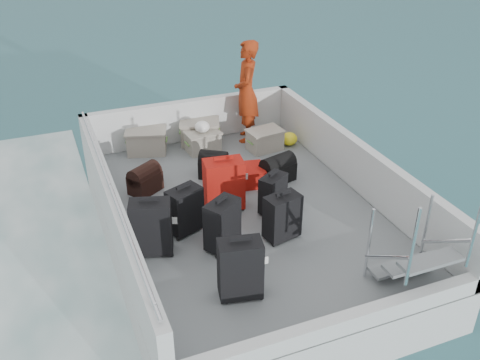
% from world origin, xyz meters
% --- Properties ---
extents(ground, '(160.00, 160.00, 0.00)m').
position_xyz_m(ground, '(0.00, 0.00, 0.00)').
color(ground, '#174752').
rests_on(ground, ground).
extents(ferry_hull, '(3.60, 5.00, 0.60)m').
position_xyz_m(ferry_hull, '(0.00, 0.00, 0.30)').
color(ferry_hull, silver).
rests_on(ferry_hull, ground).
extents(deck, '(3.30, 4.70, 0.02)m').
position_xyz_m(deck, '(0.00, 0.00, 0.61)').
color(deck, slate).
rests_on(deck, ferry_hull).
extents(deck_fittings, '(3.60, 5.00, 0.90)m').
position_xyz_m(deck_fittings, '(0.35, -0.32, 0.99)').
color(deck_fittings, silver).
rests_on(deck_fittings, deck).
extents(suitcase_1, '(0.53, 0.39, 0.70)m').
position_xyz_m(suitcase_1, '(-1.38, -0.48, 0.97)').
color(suitcase_1, black).
rests_on(suitcase_1, deck).
extents(suitcase_2, '(0.49, 0.40, 0.61)m').
position_xyz_m(suitcase_2, '(-0.89, -0.20, 0.93)').
color(suitcase_2, black).
rests_on(suitcase_2, deck).
extents(suitcase_3, '(0.50, 0.35, 0.70)m').
position_xyz_m(suitcase_3, '(-0.70, -1.57, 0.97)').
color(suitcase_3, black).
rests_on(suitcase_3, deck).
extents(suitcase_4, '(0.50, 0.45, 0.64)m').
position_xyz_m(suitcase_4, '(-0.57, -0.69, 0.94)').
color(suitcase_4, black).
rests_on(suitcase_4, deck).
extents(suitcase_5, '(0.55, 0.37, 0.71)m').
position_xyz_m(suitcase_5, '(-0.24, 0.14, 0.98)').
color(suitcase_5, '#AF150D').
rests_on(suitcase_5, deck).
extents(suitcase_6, '(0.47, 0.34, 0.60)m').
position_xyz_m(suitcase_6, '(0.18, -0.78, 0.92)').
color(suitcase_6, black).
rests_on(suitcase_6, deck).
extents(suitcase_7, '(0.44, 0.39, 0.54)m').
position_xyz_m(suitcase_7, '(0.32, -0.19, 0.89)').
color(suitcase_7, black).
rests_on(suitcase_7, deck).
extents(suitcase_8, '(0.74, 0.55, 0.26)m').
position_xyz_m(suitcase_8, '(0.21, 0.65, 0.75)').
color(suitcase_8, '#AF150D').
rests_on(suitcase_8, deck).
extents(duffel_0, '(0.54, 0.49, 0.32)m').
position_xyz_m(duffel_0, '(-1.13, 0.97, 0.78)').
color(duffel_0, black).
rests_on(duffel_0, deck).
extents(duffel_1, '(0.50, 0.47, 0.32)m').
position_xyz_m(duffel_1, '(-0.08, 1.02, 0.78)').
color(duffel_1, black).
rests_on(duffel_1, deck).
extents(duffel_2, '(0.56, 0.42, 0.32)m').
position_xyz_m(duffel_2, '(0.75, 0.54, 0.78)').
color(duffel_2, black).
rests_on(duffel_2, deck).
extents(crate_0, '(0.71, 0.58, 0.37)m').
position_xyz_m(crate_0, '(-0.82, 2.20, 0.80)').
color(crate_0, '#9D9588').
rests_on(crate_0, deck).
extents(crate_1, '(0.72, 0.60, 0.37)m').
position_xyz_m(crate_1, '(0.09, 2.20, 0.81)').
color(crate_1, '#9D9588').
rests_on(crate_1, deck).
extents(crate_2, '(0.55, 0.40, 0.31)m').
position_xyz_m(crate_2, '(0.04, 1.90, 0.78)').
color(crate_2, '#9D9588').
rests_on(crate_2, deck).
extents(crate_3, '(0.57, 0.43, 0.32)m').
position_xyz_m(crate_3, '(1.00, 1.57, 0.78)').
color(crate_3, '#9D9588').
rests_on(crate_3, deck).
extents(yellow_bag, '(0.28, 0.26, 0.22)m').
position_xyz_m(yellow_bag, '(1.45, 1.58, 0.73)').
color(yellow_bag, yellow).
rests_on(yellow_bag, deck).
extents(white_bag, '(0.24, 0.24, 0.18)m').
position_xyz_m(white_bag, '(0.04, 1.90, 1.02)').
color(white_bag, white).
rests_on(white_bag, crate_2).
extents(passenger, '(0.60, 0.73, 1.70)m').
position_xyz_m(passenger, '(0.88, 2.08, 1.47)').
color(passenger, red).
rests_on(passenger, deck).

